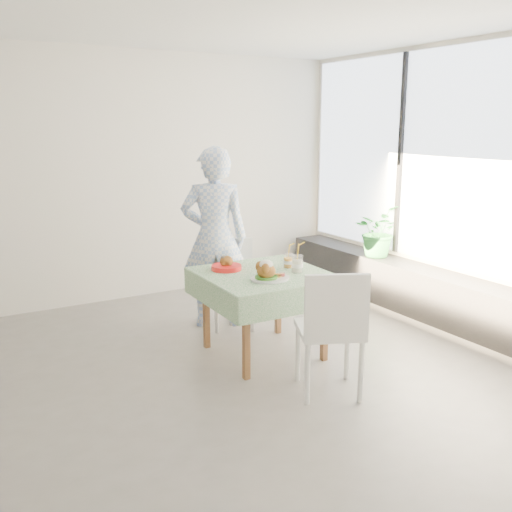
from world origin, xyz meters
TOP-DOWN VIEW (x-y plane):
  - floor at (0.00, 0.00)m, footprint 6.00×6.00m
  - ceiling at (0.00, 0.00)m, footprint 6.00×6.00m
  - wall_back at (0.00, 2.50)m, footprint 6.00×0.02m
  - wall_front at (0.00, -2.50)m, footprint 6.00×0.02m
  - wall_right at (3.00, 0.00)m, footprint 0.02×5.00m
  - window_pane at (2.97, 0.00)m, footprint 0.01×4.80m
  - window_ledge at (2.80, 0.00)m, footprint 0.40×4.80m
  - cafe_table at (0.79, 0.25)m, footprint 1.06×1.06m
  - chair_far at (0.90, 1.02)m, footprint 0.54×0.54m
  - chair_near at (0.82, -0.63)m, footprint 0.61×0.61m
  - diner at (0.76, 1.15)m, footprint 0.77×0.67m
  - main_dish at (0.69, 0.03)m, footprint 0.34×0.34m
  - juice_cup_orange at (1.07, 0.29)m, footprint 0.09×0.09m
  - juice_cup_lemonade at (1.05, 0.12)m, footprint 0.11×0.11m
  - second_dish at (0.56, 0.51)m, footprint 0.27×0.27m
  - potted_plant at (2.77, 1.03)m, footprint 0.71×0.70m

SIDE VIEW (x-z plane):
  - floor at x=0.00m, z-range 0.00..0.00m
  - window_ledge at x=2.80m, z-range 0.00..0.50m
  - chair_far at x=0.90m, z-range -0.17..0.70m
  - chair_near at x=0.82m, z-range -0.19..0.79m
  - cafe_table at x=0.79m, z-range 0.09..0.83m
  - second_dish at x=0.56m, z-range 0.72..0.84m
  - potted_plant at x=2.77m, z-range 0.50..1.09m
  - main_dish at x=0.69m, z-range 0.71..0.89m
  - juice_cup_orange at x=1.07m, z-range 0.68..0.93m
  - juice_cup_lemonade at x=1.05m, z-range 0.66..0.96m
  - diner at x=0.76m, z-range 0.00..1.79m
  - wall_back at x=0.00m, z-range 0.00..2.80m
  - wall_front at x=0.00m, z-range 0.00..2.80m
  - wall_right at x=3.00m, z-range 0.00..2.80m
  - window_pane at x=2.97m, z-range 0.56..2.74m
  - ceiling at x=0.00m, z-range 2.80..2.80m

